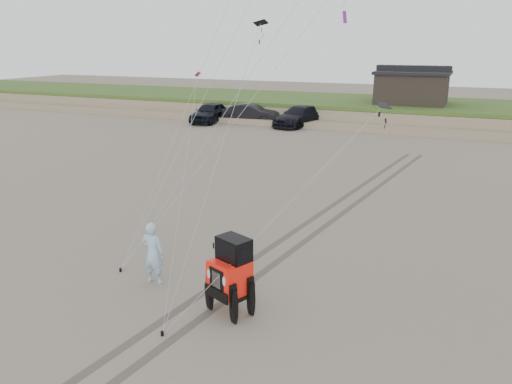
{
  "coord_description": "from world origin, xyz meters",
  "views": [
    {
      "loc": [
        7.2,
        -10.47,
        7.0
      ],
      "look_at": [
        1.38,
        3.0,
        2.6
      ],
      "focal_mm": 35.0,
      "sensor_mm": 36.0,
      "label": 1
    }
  ],
  "objects_px": {
    "truck_b": "(251,114)",
    "cabin": "(412,86)",
    "truck_a": "(210,112)",
    "man": "(153,253)",
    "truck_c": "(299,116)",
    "jeep": "(230,284)"
  },
  "relations": [
    {
      "from": "truck_a",
      "to": "man",
      "type": "xyz_separation_m",
      "value": [
        13.69,
        -28.85,
        0.07
      ]
    },
    {
      "from": "truck_c",
      "to": "jeep",
      "type": "bearing_deg",
      "value": -60.01
    },
    {
      "from": "truck_a",
      "to": "jeep",
      "type": "xyz_separation_m",
      "value": [
        16.59,
        -29.51,
        -0.05
      ]
    },
    {
      "from": "jeep",
      "to": "man",
      "type": "relative_size",
      "value": 2.35
    },
    {
      "from": "truck_c",
      "to": "man",
      "type": "relative_size",
      "value": 3.06
    },
    {
      "from": "truck_a",
      "to": "man",
      "type": "bearing_deg",
      "value": -67.5
    },
    {
      "from": "truck_c",
      "to": "man",
      "type": "xyz_separation_m",
      "value": [
        5.49,
        -30.03,
        0.11
      ]
    },
    {
      "from": "truck_b",
      "to": "jeep",
      "type": "bearing_deg",
      "value": -162.99
    },
    {
      "from": "truck_b",
      "to": "cabin",
      "type": "bearing_deg",
      "value": -71.14
    },
    {
      "from": "truck_a",
      "to": "man",
      "type": "distance_m",
      "value": 31.93
    },
    {
      "from": "truck_a",
      "to": "jeep",
      "type": "bearing_deg",
      "value": -63.56
    },
    {
      "from": "truck_a",
      "to": "truck_c",
      "type": "bearing_deg",
      "value": 5.32
    },
    {
      "from": "truck_b",
      "to": "truck_c",
      "type": "height_order",
      "value": "truck_c"
    },
    {
      "from": "cabin",
      "to": "jeep",
      "type": "distance_m",
      "value": 36.82
    },
    {
      "from": "cabin",
      "to": "man",
      "type": "xyz_separation_m",
      "value": [
        -3.09,
        -36.07,
        -2.26
      ]
    },
    {
      "from": "cabin",
      "to": "man",
      "type": "relative_size",
      "value": 3.29
    },
    {
      "from": "truck_b",
      "to": "jeep",
      "type": "height_order",
      "value": "truck_b"
    },
    {
      "from": "truck_b",
      "to": "man",
      "type": "xyz_separation_m",
      "value": [
        10.1,
        -29.96,
        0.12
      ]
    },
    {
      "from": "jeep",
      "to": "man",
      "type": "distance_m",
      "value": 2.97
    },
    {
      "from": "cabin",
      "to": "truck_c",
      "type": "relative_size",
      "value": 1.07
    },
    {
      "from": "cabin",
      "to": "man",
      "type": "height_order",
      "value": "cabin"
    },
    {
      "from": "jeep",
      "to": "man",
      "type": "xyz_separation_m",
      "value": [
        -2.89,
        0.67,
        0.12
      ]
    }
  ]
}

